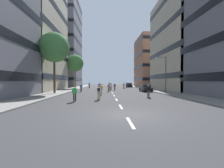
# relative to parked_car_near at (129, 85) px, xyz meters

# --- Properties ---
(ground_plane) EXTENTS (173.35, 173.35, 0.00)m
(ground_plane) POSITION_rel_parked_car_near_xyz_m (-7.01, -14.28, -0.70)
(ground_plane) COLOR #333335
(sidewalk_left) EXTENTS (3.70, 79.45, 0.14)m
(sidewalk_left) POSITION_rel_parked_car_near_xyz_m (-17.07, -10.66, -0.63)
(sidewalk_left) COLOR gray
(sidewalk_left) RESTS_ON ground_plane
(sidewalk_right) EXTENTS (3.70, 79.45, 0.14)m
(sidewalk_right) POSITION_rel_parked_car_near_xyz_m (3.05, -10.66, -0.63)
(sidewalk_right) COLOR gray
(sidewalk_right) RESTS_ON ground_plane
(lane_markings) EXTENTS (0.16, 67.20, 0.01)m
(lane_markings) POSITION_rel_parked_car_near_xyz_m (-7.01, -12.67, -0.70)
(lane_markings) COLOR silver
(lane_markings) RESTS_ON ground_plane
(building_left_mid) EXTENTS (14.55, 18.12, 30.27)m
(building_left_mid) POSITION_rel_parked_car_near_xyz_m (-26.13, -18.18, 14.53)
(building_left_mid) COLOR #B2A893
(building_left_mid) RESTS_ON ground_plane
(building_left_far) EXTENTS (14.55, 18.63, 34.66)m
(building_left_far) POSITION_rel_parked_car_near_xyz_m (-26.13, 8.48, 16.72)
(building_left_far) COLOR slate
(building_left_far) RESTS_ON ground_plane
(building_right_mid) EXTENTS (14.55, 19.35, 22.17)m
(building_right_mid) POSITION_rel_parked_car_near_xyz_m (12.11, -18.18, 10.48)
(building_right_mid) COLOR #BCB29E
(building_right_mid) RESTS_ON ground_plane
(building_right_far) EXTENTS (14.55, 16.39, 19.66)m
(building_right_far) POSITION_rel_parked_car_near_xyz_m (12.11, 8.48, 9.22)
(building_right_far) COLOR #9E6B51
(building_right_far) RESTS_ON ground_plane
(parked_car_near) EXTENTS (1.82, 4.40, 1.52)m
(parked_car_near) POSITION_rel_parked_car_near_xyz_m (0.00, 0.00, 0.00)
(parked_car_near) COLOR black
(parked_car_near) RESTS_ON ground_plane
(parked_car_mid) EXTENTS (1.82, 4.40, 1.52)m
(parked_car_mid) POSITION_rel_parked_car_near_xyz_m (0.00, -21.99, 0.00)
(parked_car_mid) COLOR black
(parked_car_mid) RESTS_ON ground_plane
(street_tree_near) EXTENTS (4.89, 4.89, 9.70)m
(street_tree_near) POSITION_rel_parked_car_near_xyz_m (-17.07, -8.19, 6.67)
(street_tree_near) COLOR #4C3823
(street_tree_near) RESTS_ON sidewalk_left
(street_tree_mid) EXTENTS (5.10, 5.10, 10.38)m
(street_tree_mid) POSITION_rel_parked_car_near_xyz_m (-17.07, -26.38, 7.24)
(street_tree_mid) COLOR #4C3823
(street_tree_mid) RESTS_ON sidewalk_left
(streetlamp_right) EXTENTS (2.13, 0.30, 6.50)m
(streetlamp_right) POSITION_rel_parked_car_near_xyz_m (2.31, -25.81, 3.44)
(streetlamp_right) COLOR #3F3F44
(streetlamp_right) RESTS_ON sidewalk_right
(skater_0) EXTENTS (0.57, 0.92, 1.78)m
(skater_0) POSITION_rel_parked_car_near_xyz_m (-7.04, -18.70, 0.29)
(skater_0) COLOR brown
(skater_0) RESTS_ON ground_plane
(skater_1) EXTENTS (0.57, 0.92, 1.78)m
(skater_1) POSITION_rel_parked_car_near_xyz_m (-2.59, -33.06, 0.29)
(skater_1) COLOR brown
(skater_1) RESTS_ON ground_plane
(skater_2) EXTENTS (0.55, 0.92, 1.78)m
(skater_2) POSITION_rel_parked_car_near_xyz_m (-11.60, -36.65, 0.29)
(skater_2) COLOR brown
(skater_2) RESTS_ON ground_plane
(skater_3) EXTENTS (0.56, 0.92, 1.78)m
(skater_3) POSITION_rel_parked_car_near_xyz_m (-2.94, -9.01, 0.29)
(skater_3) COLOR brown
(skater_3) RESTS_ON ground_plane
(skater_4) EXTENTS (0.55, 0.92, 1.78)m
(skater_4) POSITION_rel_parked_car_near_xyz_m (-9.90, -13.36, 0.29)
(skater_4) COLOR brown
(skater_4) RESTS_ON ground_plane
(skater_5) EXTENTS (0.56, 0.92, 1.78)m
(skater_5) POSITION_rel_parked_car_near_xyz_m (-7.64, -22.40, 0.32)
(skater_5) COLOR brown
(skater_5) RESTS_ON ground_plane
(skater_6) EXTENTS (0.56, 0.92, 1.78)m
(skater_6) POSITION_rel_parked_car_near_xyz_m (-9.07, -35.22, 0.32)
(skater_6) COLOR brown
(skater_6) RESTS_ON ground_plane
(skater_7) EXTENTS (0.53, 0.90, 1.78)m
(skater_7) POSITION_rel_parked_car_near_xyz_m (-13.17, -22.20, 0.32)
(skater_7) COLOR brown
(skater_7) RESTS_ON ground_plane
(skater_8) EXTENTS (0.55, 0.92, 1.78)m
(skater_8) POSITION_rel_parked_car_near_xyz_m (-7.12, -11.40, 0.32)
(skater_8) COLOR brown
(skater_8) RESTS_ON ground_plane
(skater_9) EXTENTS (0.56, 0.92, 1.78)m
(skater_9) POSITION_rel_parked_car_near_xyz_m (-1.82, -6.57, 0.29)
(skater_9) COLOR brown
(skater_9) RESTS_ON ground_plane
(skater_10) EXTENTS (0.53, 0.90, 1.78)m
(skater_10) POSITION_rel_parked_car_near_xyz_m (-6.07, -16.83, 0.32)
(skater_10) COLOR brown
(skater_10) RESTS_ON ground_plane
(skater_11) EXTENTS (0.57, 0.92, 1.78)m
(skater_11) POSITION_rel_parked_car_near_xyz_m (-13.19, -6.02, 0.29)
(skater_11) COLOR brown
(skater_11) RESTS_ON ground_plane
(skater_12) EXTENTS (0.54, 0.91, 1.78)m
(skater_12) POSITION_rel_parked_car_near_xyz_m (-8.98, -28.89, 0.29)
(skater_12) COLOR brown
(skater_12) RESTS_ON ground_plane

